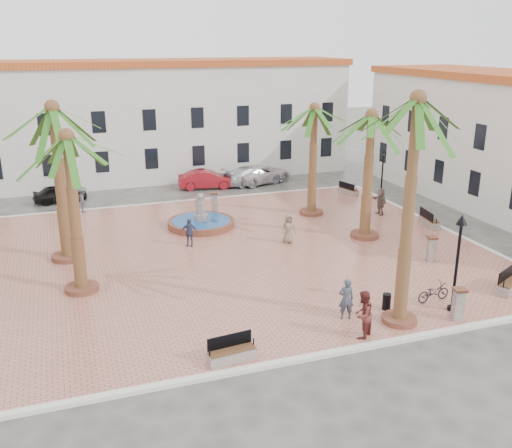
# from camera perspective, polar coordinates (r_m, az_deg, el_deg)

# --- Properties ---
(ground) EXTENTS (120.00, 120.00, 0.00)m
(ground) POSITION_cam_1_polar(r_m,az_deg,el_deg) (30.81, -1.76, -3.02)
(ground) COLOR #56544F
(ground) RESTS_ON ground
(plaza) EXTENTS (26.00, 22.00, 0.15)m
(plaza) POSITION_cam_1_polar(r_m,az_deg,el_deg) (30.79, -1.76, -2.89)
(plaza) COLOR #C17561
(plaza) RESTS_ON ground
(kerb_n) EXTENTS (26.30, 0.30, 0.16)m
(kerb_n) POSITION_cam_1_polar(r_m,az_deg,el_deg) (40.90, -6.40, 2.33)
(kerb_n) COLOR silver
(kerb_n) RESTS_ON ground
(kerb_s) EXTENTS (26.30, 0.30, 0.16)m
(kerb_s) POSITION_cam_1_polar(r_m,az_deg,el_deg) (21.55, 7.29, -12.75)
(kerb_s) COLOR silver
(kerb_s) RESTS_ON ground
(kerb_e) EXTENTS (0.30, 22.30, 0.16)m
(kerb_e) POSITION_cam_1_polar(r_m,az_deg,el_deg) (36.59, 18.04, -0.36)
(kerb_e) COLOR silver
(kerb_e) RESTS_ON ground
(building_north) EXTENTS (30.40, 7.40, 9.50)m
(building_north) POSITION_cam_1_polar(r_m,az_deg,el_deg) (48.63, -9.03, 10.35)
(building_north) COLOR silver
(building_north) RESTS_ON ground
(fountain) EXTENTS (4.06, 4.06, 2.10)m
(fountain) POSITION_cam_1_polar(r_m,az_deg,el_deg) (34.91, -5.51, 0.22)
(fountain) COLOR brown
(fountain) RESTS_ON plaza
(palm_nw) EXTENTS (5.36, 5.36, 8.16)m
(palm_nw) POSITION_cam_1_polar(r_m,az_deg,el_deg) (29.63, -19.56, 9.23)
(palm_nw) COLOR brown
(palm_nw) RESTS_ON plaza
(palm_sw) EXTENTS (4.93, 4.93, 7.38)m
(palm_sw) POSITION_cam_1_polar(r_m,az_deg,el_deg) (25.48, -18.26, 6.54)
(palm_sw) COLOR brown
(palm_sw) RESTS_ON plaza
(palm_s) EXTENTS (4.61, 4.61, 9.21)m
(palm_s) POSITION_cam_1_polar(r_m,az_deg,el_deg) (21.72, 15.73, 9.74)
(palm_s) COLOR brown
(palm_s) RESTS_ON plaza
(palm_e) EXTENTS (5.31, 5.31, 7.36)m
(palm_e) POSITION_cam_1_polar(r_m,az_deg,el_deg) (32.13, 11.41, 9.13)
(palm_e) COLOR brown
(palm_e) RESTS_ON plaza
(palm_ne) EXTENTS (4.98, 4.98, 7.20)m
(palm_ne) POSITION_cam_1_polar(r_m,az_deg,el_deg) (36.26, 5.84, 10.22)
(palm_ne) COLOR brown
(palm_ne) RESTS_ON plaza
(bench_s) EXTENTS (1.83, 0.73, 0.94)m
(bench_s) POSITION_cam_1_polar(r_m,az_deg,el_deg) (20.74, -2.43, -12.85)
(bench_s) COLOR gray
(bench_s) RESTS_ON plaza
(bench_se) EXTENTS (2.02, 1.40, 1.03)m
(bench_se) POSITION_cam_1_polar(r_m,az_deg,el_deg) (28.49, 24.11, -5.52)
(bench_se) COLOR gray
(bench_se) RESTS_ON plaza
(bench_e) EXTENTS (0.88, 1.95, 0.99)m
(bench_e) POSITION_cam_1_polar(r_m,az_deg,el_deg) (36.46, 16.91, 0.26)
(bench_e) COLOR gray
(bench_e) RESTS_ON plaza
(bench_ne) EXTENTS (0.96, 1.77, 0.89)m
(bench_ne) POSITION_cam_1_polar(r_m,az_deg,el_deg) (42.62, 9.21, 3.29)
(bench_ne) COLOR gray
(bench_ne) RESTS_ON plaza
(lamppost_s) EXTENTS (0.46, 0.46, 4.21)m
(lamppost_s) POSITION_cam_1_polar(r_m,az_deg,el_deg) (24.64, 19.62, -2.14)
(lamppost_s) COLOR black
(lamppost_s) RESTS_ON plaza
(lamppost_e) EXTENTS (0.41, 0.41, 3.79)m
(lamppost_e) POSITION_cam_1_polar(r_m,az_deg,el_deg) (40.46, 12.56, 5.68)
(lamppost_e) COLOR black
(lamppost_e) RESTS_ON plaza
(bollard_se) EXTENTS (0.60, 0.60, 1.38)m
(bollard_se) POSITION_cam_1_polar(r_m,az_deg,el_deg) (24.67, 19.58, -7.50)
(bollard_se) COLOR gray
(bollard_se) RESTS_ON plaza
(bollard_n) EXTENTS (0.60, 0.60, 1.37)m
(bollard_n) POSITION_cam_1_polar(r_m,az_deg,el_deg) (37.49, -4.20, 2.18)
(bollard_n) COLOR gray
(bollard_n) RESTS_ON plaza
(bollard_e) EXTENTS (0.57, 0.57, 1.35)m
(bollard_e) POSITION_cam_1_polar(r_m,az_deg,el_deg) (30.52, 17.11, -2.36)
(bollard_e) COLOR gray
(bollard_e) RESTS_ON plaza
(litter_bin) EXTENTS (0.36, 0.36, 0.70)m
(litter_bin) POSITION_cam_1_polar(r_m,az_deg,el_deg) (24.88, 12.92, -7.57)
(litter_bin) COLOR black
(litter_bin) RESTS_ON plaza
(cyclist_a) EXTENTS (0.71, 0.53, 1.75)m
(cyclist_a) POSITION_cam_1_polar(r_m,az_deg,el_deg) (23.57, 9.00, -7.40)
(cyclist_a) COLOR #38404F
(cyclist_a) RESTS_ON plaza
(bicycle_a) EXTENTS (1.66, 0.69, 0.85)m
(bicycle_a) POSITION_cam_1_polar(r_m,az_deg,el_deg) (26.11, 17.31, -6.52)
(bicycle_a) COLOR black
(bicycle_a) RESTS_ON plaza
(cyclist_b) EXTENTS (1.17, 1.13, 1.90)m
(cyclist_b) POSITION_cam_1_polar(r_m,az_deg,el_deg) (22.24, 10.65, -8.89)
(cyclist_b) COLOR maroon
(cyclist_b) RESTS_ON plaza
(pedestrian_fountain_a) EXTENTS (0.85, 0.58, 1.67)m
(pedestrian_fountain_a) POSITION_cam_1_polar(r_m,az_deg,el_deg) (31.84, 3.24, -0.45)
(pedestrian_fountain_a) COLOR #7E6D55
(pedestrian_fountain_a) RESTS_ON plaza
(pedestrian_fountain_b) EXTENTS (1.00, 0.71, 1.57)m
(pedestrian_fountain_b) POSITION_cam_1_polar(r_m,az_deg,el_deg) (31.55, -6.70, -0.83)
(pedestrian_fountain_b) COLOR #3A4263
(pedestrian_fountain_b) RESTS_ON plaza
(pedestrian_north) EXTENTS (0.80, 1.20, 1.72)m
(pedestrian_north) POSITION_cam_1_polar(r_m,az_deg,el_deg) (39.19, -16.92, 2.36)
(pedestrian_north) COLOR #4A494F
(pedestrian_north) RESTS_ON plaza
(pedestrian_east) EXTENTS (0.52, 1.62, 1.75)m
(pedestrian_east) POSITION_cam_1_polar(r_m,az_deg,el_deg) (37.88, 12.34, 2.23)
(pedestrian_east) COLOR #63544C
(pedestrian_east) RESTS_ON plaza
(car_black) EXTENTS (3.82, 1.95, 1.25)m
(car_black) POSITION_cam_1_polar(r_m,az_deg,el_deg) (42.79, -19.00, 2.90)
(car_black) COLOR black
(car_black) RESTS_ON ground
(car_red) EXTENTS (4.53, 2.17, 1.43)m
(car_red) POSITION_cam_1_polar(r_m,az_deg,el_deg) (44.42, -4.98, 4.48)
(car_red) COLOR maroon
(car_red) RESTS_ON ground
(car_silver) EXTENTS (5.25, 2.92, 1.44)m
(car_silver) POSITION_cam_1_polar(r_m,az_deg,el_deg) (45.54, -0.29, 4.89)
(car_silver) COLOR silver
(car_silver) RESTS_ON ground
(car_white) EXTENTS (5.65, 4.05, 1.43)m
(car_white) POSITION_cam_1_polar(r_m,az_deg,el_deg) (46.13, 0.55, 5.05)
(car_white) COLOR beige
(car_white) RESTS_ON ground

